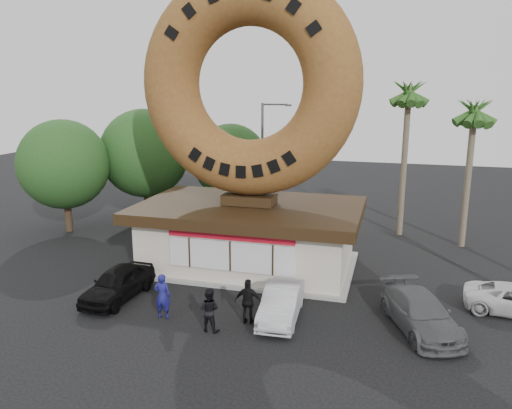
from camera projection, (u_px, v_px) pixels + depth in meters
The scene contains 15 objects.
ground at pixel (208, 315), 20.33m from camera, with size 90.00×90.00×0.00m, color black.
donut_shop at pixel (249, 233), 25.53m from camera, with size 11.20×7.20×3.80m.
giant_donut at pixel (249, 84), 23.83m from camera, with size 10.77×10.77×2.75m, color brown.
tree_west at pixel (145, 153), 33.94m from camera, with size 6.00×6.00×7.65m.
tree_mid at pixel (231, 162), 34.51m from camera, with size 5.20×5.20×6.63m.
tree_far at pixel (64, 164), 31.18m from camera, with size 5.60×5.60×7.14m.
palm_near at pixel (409, 98), 29.53m from camera, with size 2.60×2.60×9.75m.
palm_far at pixel (474, 116), 27.41m from camera, with size 2.60×2.60×8.75m.
street_lamp at pixel (264, 154), 34.77m from camera, with size 2.11×0.20×8.00m.
person_left at pixel (163, 296), 19.92m from camera, with size 0.68×0.45×1.87m, color navy.
person_center at pixel (209, 310), 18.86m from camera, with size 0.83×0.65×1.71m, color black.
person_right at pixel (248, 302), 19.45m from camera, with size 1.07×0.45×1.83m, color black.
car_black at pixel (118, 283), 21.78m from camera, with size 1.67×4.16×1.42m, color black.
car_silver at pixel (281, 303), 19.94m from camera, with size 1.39×3.97×1.31m, color #B9BABF.
car_grey at pixel (421, 313), 19.02m from camera, with size 1.91×4.69×1.36m, color #55585A.
Camera 1 is at (6.96, -17.51, 9.10)m, focal length 35.00 mm.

